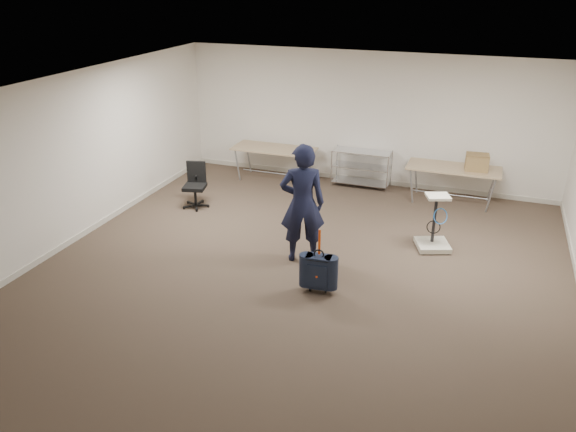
% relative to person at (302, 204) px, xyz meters
% --- Properties ---
extents(ground, '(9.00, 9.00, 0.00)m').
position_rel_person_xyz_m(ground, '(0.12, -0.61, -0.96)').
color(ground, '#3F3426').
rests_on(ground, ground).
extents(room_shell, '(8.00, 9.00, 9.00)m').
position_rel_person_xyz_m(room_shell, '(0.12, 0.77, -0.91)').
color(room_shell, white).
rests_on(room_shell, ground).
extents(folding_table_left, '(1.80, 0.75, 0.73)m').
position_rel_person_xyz_m(folding_table_left, '(-1.78, 3.34, -0.29)').
color(folding_table_left, tan).
rests_on(folding_table_left, ground).
extents(folding_table_right, '(1.80, 0.75, 0.73)m').
position_rel_person_xyz_m(folding_table_right, '(2.02, 3.34, -0.29)').
color(folding_table_right, tan).
rests_on(folding_table_right, ground).
extents(wire_shelf, '(1.22, 0.47, 0.80)m').
position_rel_person_xyz_m(wire_shelf, '(0.12, 3.59, -0.52)').
color(wire_shelf, silver).
rests_on(wire_shelf, ground).
extents(person, '(0.82, 0.69, 1.93)m').
position_rel_person_xyz_m(person, '(0.00, 0.00, 0.00)').
color(person, black).
rests_on(person, ground).
extents(suitcase, '(0.38, 0.24, 0.99)m').
position_rel_person_xyz_m(suitcase, '(0.55, -0.89, -0.63)').
color(suitcase, '#161E32').
rests_on(suitcase, ground).
extents(office_chair, '(0.53, 0.53, 0.88)m').
position_rel_person_xyz_m(office_chair, '(-2.67, 1.38, -0.70)').
color(office_chair, black).
rests_on(office_chair, ground).
extents(equipment_cart, '(0.67, 0.67, 0.96)m').
position_rel_person_xyz_m(equipment_cart, '(1.94, 1.10, -0.71)').
color(equipment_cart, silver).
rests_on(equipment_cart, ground).
extents(cardboard_box, '(0.45, 0.36, 0.32)m').
position_rel_person_xyz_m(cardboard_box, '(2.43, 3.31, -0.08)').
color(cardboard_box, brown).
rests_on(cardboard_box, folding_table_right).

